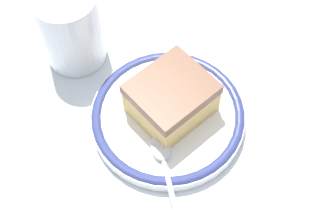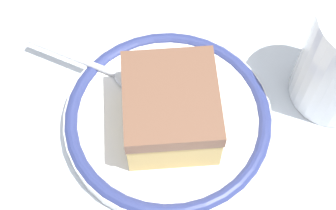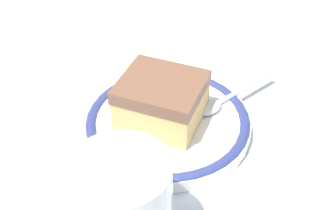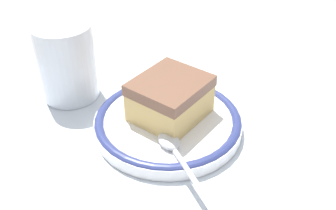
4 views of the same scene
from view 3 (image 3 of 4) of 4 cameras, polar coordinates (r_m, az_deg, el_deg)
The scene contains 5 objects.
ground_plane at distance 0.47m, azimuth -0.38°, elevation -6.27°, with size 2.40×2.40×0.00m, color #B7B2A8.
placemat at distance 0.47m, azimuth -0.38°, elevation -6.20°, with size 0.49×0.37×0.00m, color silver.
plate at distance 0.49m, azimuth -0.00°, elevation -2.30°, with size 0.18×0.18×0.02m.
cake_slice at distance 0.47m, azimuth -0.95°, elevation 0.57°, with size 0.11×0.11×0.05m.
spoon at distance 0.50m, azimuth 6.76°, elevation 0.54°, with size 0.08×0.11×0.01m.
Camera 3 is at (0.32, -0.03, 0.34)m, focal length 47.33 mm.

